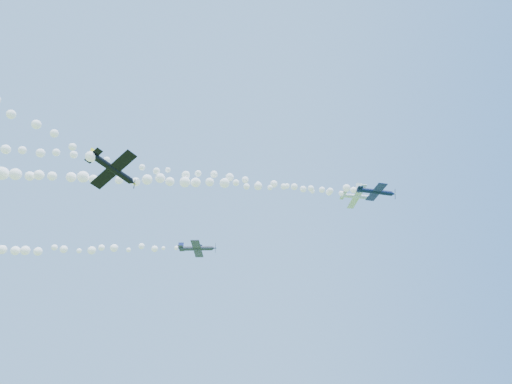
{
  "coord_description": "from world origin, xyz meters",
  "views": [
    {
      "loc": [
        4.82,
        -65.82,
        2.0
      ],
      "look_at": [
        5.66,
        -5.44,
        46.38
      ],
      "focal_mm": 30.0,
      "sensor_mm": 36.0,
      "label": 1
    }
  ],
  "objects_px": {
    "plane_grey": "(197,248)",
    "plane_white": "(356,196)",
    "plane_navy": "(376,192)",
    "plane_black": "(113,169)"
  },
  "relations": [
    {
      "from": "plane_grey",
      "to": "plane_black",
      "type": "height_order",
      "value": "plane_black"
    },
    {
      "from": "plane_navy",
      "to": "plane_black",
      "type": "height_order",
      "value": "plane_navy"
    },
    {
      "from": "plane_white",
      "to": "plane_black",
      "type": "bearing_deg",
      "value": -168.02
    },
    {
      "from": "plane_navy",
      "to": "plane_black",
      "type": "bearing_deg",
      "value": -165.44
    },
    {
      "from": "plane_black",
      "to": "plane_navy",
      "type": "bearing_deg",
      "value": -30.33
    },
    {
      "from": "plane_grey",
      "to": "plane_white",
      "type": "bearing_deg",
      "value": -7.75
    },
    {
      "from": "plane_white",
      "to": "plane_grey",
      "type": "distance_m",
      "value": 31.67
    },
    {
      "from": "plane_black",
      "to": "plane_grey",
      "type": "bearing_deg",
      "value": 18.11
    },
    {
      "from": "plane_navy",
      "to": "plane_grey",
      "type": "relative_size",
      "value": 1.02
    },
    {
      "from": "plane_white",
      "to": "plane_black",
      "type": "relative_size",
      "value": 0.94
    }
  ]
}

